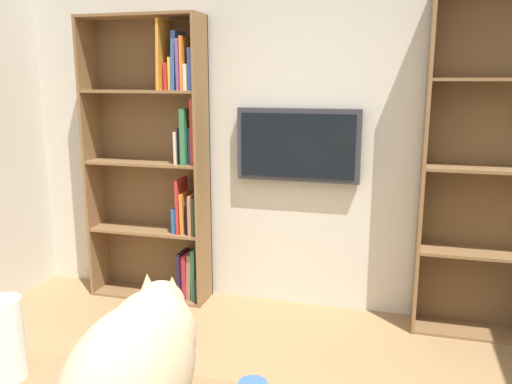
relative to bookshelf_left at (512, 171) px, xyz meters
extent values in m
cube|color=beige|center=(1.30, -0.16, 0.25)|extent=(4.52, 0.06, 2.70)
cube|color=brown|center=(0.53, 0.03, 0.01)|extent=(0.02, 0.28, 2.22)
cube|color=brown|center=(0.09, -0.10, 0.01)|extent=(0.91, 0.01, 2.22)
cube|color=brown|center=(0.09, 0.03, -1.09)|extent=(0.86, 0.27, 0.02)
cube|color=brown|center=(0.09, 0.03, -0.54)|extent=(0.86, 0.27, 0.02)
cube|color=brown|center=(0.09, 0.03, 0.01)|extent=(0.86, 0.27, 0.02)
cube|color=brown|center=(0.09, 0.03, 0.56)|extent=(0.86, 0.27, 0.02)
cube|color=brown|center=(2.06, 0.03, -0.05)|extent=(0.02, 0.28, 2.11)
cube|color=brown|center=(2.96, 0.03, -0.05)|extent=(0.02, 0.28, 2.11)
cube|color=brown|center=(2.51, -0.10, -0.05)|extent=(0.92, 0.01, 2.11)
cube|color=brown|center=(2.51, 0.03, -1.09)|extent=(0.87, 0.27, 0.02)
cube|color=brown|center=(2.51, 0.03, -0.57)|extent=(0.87, 0.27, 0.02)
cube|color=brown|center=(2.51, 0.03, -0.05)|extent=(0.87, 0.27, 0.02)
cube|color=brown|center=(2.51, 0.03, 0.47)|extent=(0.87, 0.27, 0.02)
cube|color=brown|center=(2.51, 0.03, 1.00)|extent=(0.87, 0.27, 0.02)
cube|color=black|center=(2.09, 0.03, -0.99)|extent=(0.03, 0.23, 0.19)
cube|color=#377453|center=(2.13, 0.03, -0.89)|extent=(0.03, 0.16, 0.39)
cube|color=#926C4D|center=(2.17, 0.03, -0.91)|extent=(0.05, 0.14, 0.36)
cube|color=#B6263A|center=(2.20, 0.03, -0.91)|extent=(0.03, 0.16, 0.35)
cube|color=black|center=(2.24, 0.03, -0.90)|extent=(0.03, 0.21, 0.36)
cube|color=black|center=(2.10, 0.03, -0.42)|extent=(0.03, 0.23, 0.29)
cube|color=#A36B48|center=(2.13, 0.03, -0.41)|extent=(0.03, 0.24, 0.30)
cube|color=black|center=(2.16, 0.04, -0.44)|extent=(0.03, 0.14, 0.25)
cube|color=orange|center=(2.20, 0.04, -0.41)|extent=(0.03, 0.18, 0.30)
cube|color=#B92D2C|center=(2.23, 0.03, -0.36)|extent=(0.02, 0.20, 0.41)
cube|color=#25569C|center=(2.27, 0.03, -0.47)|extent=(0.03, 0.18, 0.18)
cube|color=red|center=(2.10, 0.02, 0.19)|extent=(0.03, 0.21, 0.46)
cube|color=#2C509E|center=(2.13, 0.04, 0.09)|extent=(0.02, 0.13, 0.26)
cube|color=#307244|center=(2.17, 0.05, 0.16)|extent=(0.04, 0.19, 0.40)
cube|color=black|center=(2.20, 0.03, 0.09)|extent=(0.03, 0.16, 0.26)
cube|color=beige|center=(2.23, 0.03, 0.08)|extent=(0.02, 0.19, 0.23)
cube|color=#374F99|center=(2.10, 0.04, 0.63)|extent=(0.03, 0.19, 0.29)
cube|color=beige|center=(2.13, 0.03, 0.57)|extent=(0.03, 0.24, 0.18)
cube|color=orange|center=(2.16, 0.03, 0.67)|extent=(0.02, 0.22, 0.36)
cube|color=#7B447F|center=(2.19, 0.03, 0.66)|extent=(0.03, 0.21, 0.35)
cube|color=#315695|center=(2.23, 0.03, 0.69)|extent=(0.05, 0.18, 0.40)
cube|color=gold|center=(2.26, 0.03, 0.60)|extent=(0.02, 0.16, 0.23)
cube|color=red|center=(2.30, 0.02, 0.58)|extent=(0.03, 0.14, 0.19)
cube|color=orange|center=(2.33, 0.03, 0.73)|extent=(0.04, 0.23, 0.48)
cube|color=#333338|center=(1.38, -0.08, 0.11)|extent=(0.88, 0.06, 0.52)
cube|color=black|center=(1.38, -0.04, 0.11)|extent=(0.81, 0.01, 0.45)
ellipsoid|color=#D1B284|center=(1.31, 2.48, -0.16)|extent=(0.28, 0.50, 0.35)
ellipsoid|color=#D1B284|center=(1.31, 2.37, -0.12)|extent=(0.23, 0.28, 0.26)
sphere|color=#D1B284|center=(1.31, 2.30, -0.05)|extent=(0.13, 0.13, 0.13)
cone|color=#D1B284|center=(1.27, 2.30, 0.00)|extent=(0.06, 0.06, 0.07)
cone|color=#D1B284|center=(1.34, 2.30, 0.00)|extent=(0.06, 0.06, 0.07)
cone|color=beige|center=(1.27, 2.31, 0.00)|extent=(0.03, 0.03, 0.05)
cone|color=beige|center=(1.34, 2.31, 0.00)|extent=(0.03, 0.03, 0.05)
cylinder|color=white|center=(1.81, 2.33, -0.21)|extent=(0.11, 0.11, 0.26)
camera|label=1|loc=(0.70, 3.52, 0.56)|focal=36.52mm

